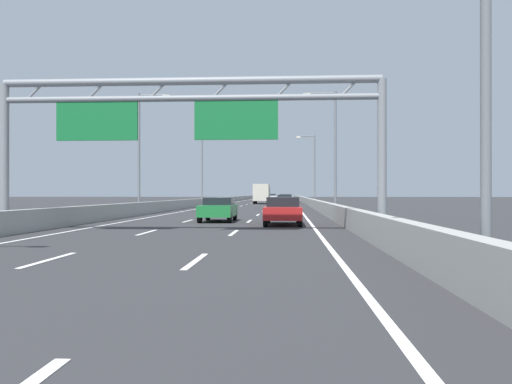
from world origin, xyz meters
The scene contains 50 objects.
ground_plane centered at (0.00, 100.00, 0.00)m, with size 260.00×260.00×0.00m, color #2D2D30.
lane_dash_left_1 centered at (-1.80, 12.50, 0.01)m, with size 0.16×3.00×0.01m, color white.
lane_dash_left_2 centered at (-1.80, 21.50, 0.01)m, with size 0.16×3.00×0.01m, color white.
lane_dash_left_3 centered at (-1.80, 30.50, 0.01)m, with size 0.16×3.00×0.01m, color white.
lane_dash_left_4 centered at (-1.80, 39.50, 0.01)m, with size 0.16×3.00×0.01m, color white.
lane_dash_left_5 centered at (-1.80, 48.50, 0.01)m, with size 0.16×3.00×0.01m, color white.
lane_dash_left_6 centered at (-1.80, 57.50, 0.01)m, with size 0.16×3.00×0.01m, color white.
lane_dash_left_7 centered at (-1.80, 66.50, 0.01)m, with size 0.16×3.00×0.01m, color white.
lane_dash_left_8 centered at (-1.80, 75.50, 0.01)m, with size 0.16×3.00×0.01m, color white.
lane_dash_left_9 centered at (-1.80, 84.50, 0.01)m, with size 0.16×3.00×0.01m, color white.
lane_dash_left_10 centered at (-1.80, 93.50, 0.01)m, with size 0.16×3.00×0.01m, color white.
lane_dash_left_11 centered at (-1.80, 102.50, 0.01)m, with size 0.16×3.00×0.01m, color white.
lane_dash_left_12 centered at (-1.80, 111.50, 0.01)m, with size 0.16×3.00×0.01m, color white.
lane_dash_left_13 centered at (-1.80, 120.50, 0.01)m, with size 0.16×3.00×0.01m, color white.
lane_dash_left_14 centered at (-1.80, 129.50, 0.01)m, with size 0.16×3.00×0.01m, color white.
lane_dash_left_15 centered at (-1.80, 138.50, 0.01)m, with size 0.16×3.00×0.01m, color white.
lane_dash_left_16 centered at (-1.80, 147.50, 0.01)m, with size 0.16×3.00×0.01m, color white.
lane_dash_left_17 centered at (-1.80, 156.50, 0.01)m, with size 0.16×3.00×0.01m, color white.
lane_dash_right_1 centered at (1.80, 12.50, 0.01)m, with size 0.16×3.00×0.01m, color white.
lane_dash_right_2 centered at (1.80, 21.50, 0.01)m, with size 0.16×3.00×0.01m, color white.
lane_dash_right_3 centered at (1.80, 30.50, 0.01)m, with size 0.16×3.00×0.01m, color white.
lane_dash_right_4 centered at (1.80, 39.50, 0.01)m, with size 0.16×3.00×0.01m, color white.
lane_dash_right_5 centered at (1.80, 48.50, 0.01)m, with size 0.16×3.00×0.01m, color white.
lane_dash_right_6 centered at (1.80, 57.50, 0.01)m, with size 0.16×3.00×0.01m, color white.
lane_dash_right_7 centered at (1.80, 66.50, 0.01)m, with size 0.16×3.00×0.01m, color white.
lane_dash_right_8 centered at (1.80, 75.50, 0.01)m, with size 0.16×3.00×0.01m, color white.
lane_dash_right_9 centered at (1.80, 84.50, 0.01)m, with size 0.16×3.00×0.01m, color white.
lane_dash_right_10 centered at (1.80, 93.50, 0.01)m, with size 0.16×3.00×0.01m, color white.
lane_dash_right_11 centered at (1.80, 102.50, 0.01)m, with size 0.16×3.00×0.01m, color white.
lane_dash_right_12 centered at (1.80, 111.50, 0.01)m, with size 0.16×3.00×0.01m, color white.
lane_dash_right_13 centered at (1.80, 120.50, 0.01)m, with size 0.16×3.00×0.01m, color white.
lane_dash_right_14 centered at (1.80, 129.50, 0.01)m, with size 0.16×3.00×0.01m, color white.
lane_dash_right_15 centered at (1.80, 138.50, 0.01)m, with size 0.16×3.00×0.01m, color white.
lane_dash_right_16 centered at (1.80, 147.50, 0.01)m, with size 0.16×3.00×0.01m, color white.
lane_dash_right_17 centered at (1.80, 156.50, 0.01)m, with size 0.16×3.00×0.01m, color white.
edge_line_left centered at (-5.25, 88.00, 0.01)m, with size 0.16×176.00×0.01m, color white.
edge_line_right centered at (5.25, 88.00, 0.01)m, with size 0.16×176.00×0.01m, color white.
barrier_left centered at (-6.90, 110.00, 0.47)m, with size 0.45×220.00×0.95m.
barrier_right centered at (6.90, 110.00, 0.47)m, with size 0.45×220.00×0.95m.
sign_gantry centered at (-0.22, 21.31, 4.80)m, with size 15.90×0.36×6.36m.
streetlamp_left_mid centered at (-7.47, 41.06, 5.40)m, with size 2.58×0.28×9.50m.
streetlamp_right_mid centered at (7.47, 41.06, 5.40)m, with size 2.58×0.28×9.50m.
streetlamp_left_far centered at (-7.47, 72.05, 5.40)m, with size 2.58×0.28×9.50m.
streetlamp_right_far centered at (7.47, 72.05, 5.40)m, with size 2.58×0.28×9.50m.
silver_car centered at (3.78, 71.23, 0.74)m, with size 1.78×4.55×1.48m.
red_car centered at (3.77, 27.19, 0.74)m, with size 1.87×4.54×1.43m.
green_car centered at (0.03, 30.20, 0.72)m, with size 1.86×4.11×1.37m.
yellow_car centered at (3.36, 81.24, 0.73)m, with size 1.86×4.40×1.37m.
white_car centered at (0.24, 134.98, 0.75)m, with size 1.86×4.17×1.44m.
box_truck centered at (0.10, 80.65, 1.65)m, with size 2.32×7.63×2.99m.
Camera 1 is at (3.99, -0.06, 1.63)m, focal length 37.16 mm.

